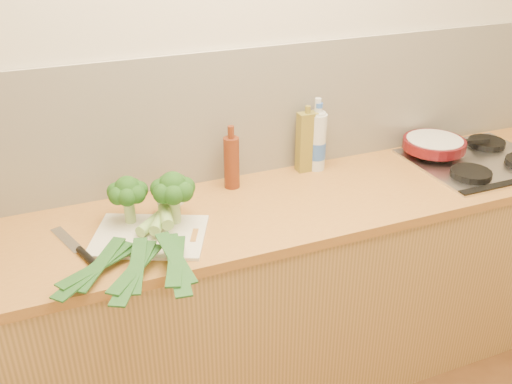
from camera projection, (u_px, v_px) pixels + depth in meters
room_shell at (243, 114)px, 2.33m from camera, size 3.50×3.50×3.50m
counter at (269, 296)px, 2.42m from camera, size 3.20×0.62×0.90m
gas_hob at (479, 160)px, 2.55m from camera, size 0.58×0.50×0.04m
chopping_board at (150, 236)px, 2.00m from camera, size 0.47×0.42×0.01m
broccoli_left at (127, 192)px, 2.02m from camera, size 0.14×0.15×0.18m
broccoli_right at (173, 189)px, 2.01m from camera, size 0.16×0.16×0.20m
leek_front at (139, 233)px, 1.96m from camera, size 0.52×0.49×0.04m
leek_mid at (153, 234)px, 1.92m from camera, size 0.34×0.58×0.04m
leek_back at (168, 228)px, 1.92m from camera, size 0.15×0.64×0.04m
chefs_knife at (83, 253)px, 1.89m from camera, size 0.13×0.33×0.02m
skillet at (435, 144)px, 2.59m from camera, size 0.41×0.28×0.05m
oil_tin at (306, 142)px, 2.43m from camera, size 0.08×0.05×0.29m
glass_bottle at (316, 140)px, 2.44m from camera, size 0.07×0.07×0.32m
amber_bottle at (232, 162)px, 2.29m from camera, size 0.06×0.06×0.27m
water_bottle at (317, 143)px, 2.45m from camera, size 0.08×0.08×0.28m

